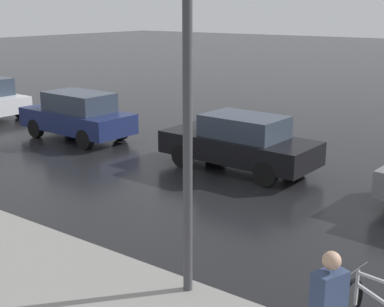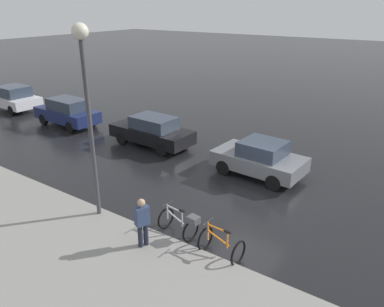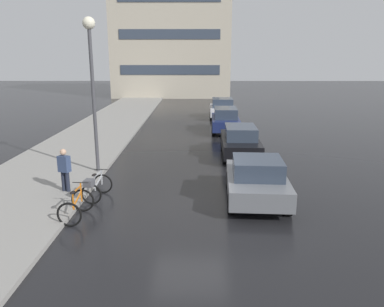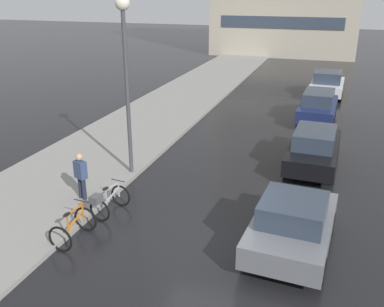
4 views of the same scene
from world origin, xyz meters
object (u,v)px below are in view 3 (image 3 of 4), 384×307
at_px(bicycle_nearest, 76,206).
at_px(car_grey, 257,180).
at_px(streetlamp, 91,66).
at_px(bicycle_second, 95,187).
at_px(car_navy, 225,120).
at_px(car_white, 222,108).
at_px(pedestrian, 65,169).
at_px(car_black, 240,141).

relative_size(bicycle_nearest, car_grey, 0.32).
bearing_deg(streetlamp, bicycle_second, -77.44).
height_order(bicycle_nearest, bicycle_second, bicycle_nearest).
bearing_deg(bicycle_second, bicycle_nearest, -97.04).
bearing_deg(car_grey, bicycle_nearest, -165.40).
distance_m(car_navy, streetlamp, 11.58).
xyz_separation_m(car_grey, car_navy, (-0.05, 12.21, 0.06)).
xyz_separation_m(car_grey, streetlamp, (-6.09, 3.01, 3.67)).
height_order(car_white, streetlamp, streetlamp).
bearing_deg(pedestrian, car_white, 68.77).
bearing_deg(car_black, bicycle_second, -133.62).
xyz_separation_m(bicycle_nearest, car_grey, (5.62, 1.46, 0.35)).
xyz_separation_m(car_black, car_white, (0.02, 12.12, 0.03)).
relative_size(car_navy, pedestrian, 2.51).
relative_size(bicycle_second, pedestrian, 0.86).
bearing_deg(car_navy, car_black, -88.11).
distance_m(pedestrian, streetlamp, 4.28).
xyz_separation_m(bicycle_nearest, streetlamp, (-0.47, 4.48, 4.01)).
bearing_deg(bicycle_nearest, streetlamp, 95.99).
height_order(bicycle_second, streetlamp, streetlamp).
height_order(car_grey, car_navy, car_navy).
bearing_deg(car_grey, pedestrian, 175.05).
height_order(car_grey, streetlamp, streetlamp).
bearing_deg(bicycle_second, pedestrian, 156.43).
distance_m(bicycle_nearest, streetlamp, 6.03).
xyz_separation_m(bicycle_nearest, car_navy, (5.57, 13.67, 0.41)).
bearing_deg(car_white, streetlamp, -112.62).
xyz_separation_m(car_grey, pedestrian, (-6.61, 0.57, 0.19)).
distance_m(bicycle_second, car_navy, 13.29).
relative_size(car_white, pedestrian, 2.36).
height_order(bicycle_second, car_navy, car_navy).
distance_m(bicycle_second, streetlamp, 4.96).
distance_m(car_navy, pedestrian, 13.36).
bearing_deg(car_navy, car_grey, -89.75).
bearing_deg(bicycle_nearest, car_grey, 14.60).
bearing_deg(car_navy, streetlamp, -123.30).
bearing_deg(bicycle_second, car_navy, 66.11).
relative_size(car_navy, car_white, 1.06).
distance_m(car_grey, car_black, 5.93).
xyz_separation_m(car_navy, pedestrian, (-6.56, -11.63, 0.13)).
relative_size(pedestrian, streetlamp, 0.27).
xyz_separation_m(bicycle_second, pedestrian, (-1.18, 0.51, 0.45)).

